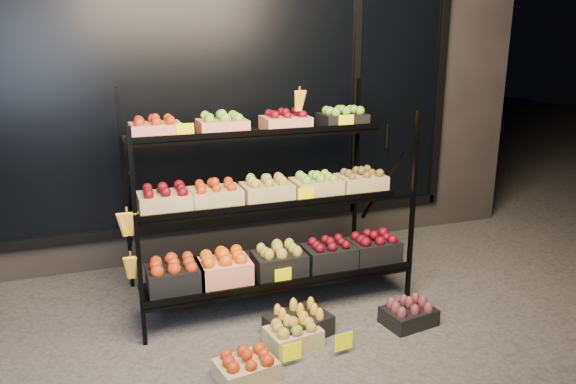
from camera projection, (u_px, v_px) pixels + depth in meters
name	position (u px, v px, depth m)	size (l,w,h in m)	color
ground	(295.00, 331.00, 4.00)	(24.00, 24.00, 0.00)	#514F4C
building	(209.00, 62.00, 5.86)	(6.00, 2.08, 3.50)	#2D2826
display_rack	(267.00, 202.00, 4.32)	(2.18, 1.02, 1.72)	black
tag_floor_a	(292.00, 357.00, 3.56)	(0.13, 0.01, 0.12)	#F7F000
tag_floor_b	(344.00, 347.00, 3.68)	(0.13, 0.01, 0.12)	#F7F000
floor_crate_left	(246.00, 366.00, 3.42)	(0.39, 0.32, 0.19)	tan
floor_crate_midleft	(298.00, 322.00, 3.93)	(0.48, 0.41, 0.21)	black
floor_crate_midright	(293.00, 333.00, 3.80)	(0.38, 0.31, 0.18)	tan
floor_crate_right	(409.00, 313.00, 4.07)	(0.40, 0.32, 0.19)	black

